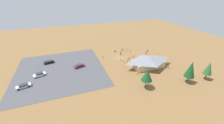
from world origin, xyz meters
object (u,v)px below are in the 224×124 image
bicycle_orange_near_porch (126,51)px  car_silver_far_end (23,86)px  lot_sign (103,58)px  visitor_by_pavilion (121,53)px  bicycle_teal_back_row (130,51)px  visitor_at_bikes (146,52)px  car_white_aisle_side (39,74)px  bicycle_white_edge_south (123,61)px  bike_pavilion (148,61)px  visitor_crossing_yard (148,50)px  pine_center (147,75)px  bicycle_black_trailside (123,50)px  car_maroon_mid_lot (79,66)px  pine_far_west (209,68)px  bicycle_blue_yard_front (121,59)px  bicycle_silver_edge_north (126,64)px  car_black_back_corner (49,62)px  pine_west (191,69)px  bicycle_purple_yard_right (129,59)px  bicycle_red_near_sign (133,57)px  bicycle_teal_by_bin (122,48)px  bicycle_yellow_yard_left (121,53)px  bicycle_green_lone_west (121,51)px  bicycle_red_lone_east (127,49)px

bicycle_orange_near_porch → car_silver_far_end: (45.37, 16.34, 0.31)m
lot_sign → visitor_by_pavilion: (-10.22, -3.50, -0.50)m
bicycle_teal_back_row → visitor_at_bikes: (-5.98, 6.06, 0.56)m
lot_sign → car_white_aisle_side: bearing=8.9°
bicycle_white_edge_south → car_white_aisle_side: 34.99m
bike_pavilion → visitor_crossing_yard: 16.86m
pine_center → bike_pavilion: bearing=-124.9°
bicycle_black_trailside → car_maroon_mid_lot: (24.85, 10.64, 0.33)m
car_white_aisle_side → bicycle_white_edge_south: bearing=-179.9°
pine_far_west → bicycle_teal_back_row: bearing=-66.6°
bicycle_white_edge_south → bicycle_blue_yard_front: size_ratio=0.88×
bicycle_silver_edge_north → visitor_at_bikes: (-14.35, -6.91, 0.54)m
car_black_back_corner → visitor_by_pavilion: visitor_by_pavilion is taller
bicycle_silver_edge_north → car_maroon_mid_lot: bearing=-12.8°
pine_far_west → car_black_back_corner: pine_far_west is taller
pine_west → bicycle_black_trailside: (9.98, -34.67, -4.89)m
lot_sign → pine_center: 25.47m
car_white_aisle_side → car_black_back_corner: 10.46m
bicycle_purple_yard_right → visitor_crossing_yard: (-13.20, -4.85, 0.53)m
visitor_at_bikes → bicycle_red_near_sign: bearing=9.7°
pine_far_west → bicycle_white_edge_south: 32.73m
bicycle_blue_yard_front → visitor_crossing_yard: bearing=-165.9°
car_maroon_mid_lot → visitor_by_pavilion: bearing=-164.8°
bicycle_orange_near_porch → car_white_aisle_side: (40.98, 10.32, 0.35)m
bicycle_red_near_sign → bicycle_purple_yard_right: size_ratio=0.90×
bike_pavilion → pine_center: size_ratio=2.24×
bike_pavilion → bicycle_black_trailside: (2.80, -20.07, -2.34)m
car_maroon_mid_lot → bicycle_teal_by_bin: bearing=-153.5°
visitor_by_pavilion → bicycle_purple_yard_right: bearing=107.6°
pine_far_west → car_white_aisle_side: pine_far_west is taller
bicycle_teal_by_bin → bicycle_yellow_yard_left: bicycle_teal_by_bin is taller
bicycle_blue_yard_front → visitor_crossing_yard: size_ratio=1.04×
bicycle_silver_edge_north → bicycle_blue_yard_front: size_ratio=0.76×
lot_sign → bicycle_orange_near_porch: bearing=-156.8°
car_silver_far_end → pine_west: bearing=163.5°
pine_far_west → bicycle_yellow_yard_left: (20.03, -32.48, -4.24)m
bicycle_red_near_sign → car_silver_far_end: (45.69, 8.85, 0.34)m
car_silver_far_end → pine_center: bearing=160.4°
bicycle_green_lone_west → bicycle_red_lone_east: size_ratio=1.10×
bicycle_purple_yard_right → visitor_at_bikes: size_ratio=1.00×
pine_far_west → visitor_at_bikes: 28.63m
car_silver_far_end → car_maroon_mid_lot: bearing=-158.3°
car_silver_far_end → bicycle_red_near_sign: bearing=-169.0°
bicycle_teal_by_bin → bicycle_white_edge_south: size_ratio=0.92×
bicycle_silver_edge_north → bicycle_teal_by_bin: bearing=-108.4°
bike_pavilion → bicycle_teal_back_row: 18.04m
bicycle_teal_by_bin → visitor_by_pavilion: 8.06m
lot_sign → bicycle_orange_near_porch: size_ratio=1.31×
car_silver_far_end → visitor_by_pavilion: bearing=-161.6°
bicycle_red_lone_east → bicycle_silver_edge_north: bearing=63.1°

